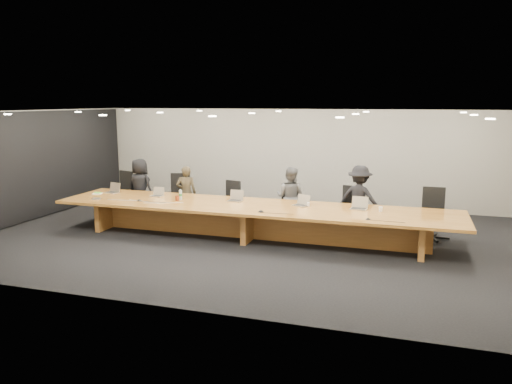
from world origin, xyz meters
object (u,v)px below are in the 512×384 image
at_px(chair_mid_right, 291,205).
at_px(laptop_c, 235,196).
at_px(chair_far_left, 120,193).
at_px(person_d, 359,199).
at_px(laptop_b, 157,192).
at_px(mic_left, 139,200).
at_px(chair_right, 349,209).
at_px(mic_center, 261,211).
at_px(person_a, 140,187).
at_px(laptop_d, 301,200).
at_px(water_bottle, 181,195).
at_px(paper_cup_near, 308,204).
at_px(laptop_e, 359,203).
at_px(paper_cup_far, 381,209).
at_px(conference_table, 252,215).
at_px(mic_right, 368,219).
at_px(person_c, 290,197).
at_px(chair_far_right, 433,213).
at_px(amber_mug, 177,198).
at_px(person_b, 186,193).
at_px(av_box, 96,199).
at_px(laptop_a, 112,188).
at_px(chair_left, 179,196).
at_px(chair_mid_left, 228,201).

relative_size(chair_mid_right, laptop_c, 3.24).
xyz_separation_m(chair_far_left, person_d, (6.36, 0.06, 0.19)).
relative_size(laptop_b, mic_left, 2.67).
bearing_deg(chair_right, mic_center, -121.74).
xyz_separation_m(laptop_c, mic_center, (0.90, -0.90, -0.11)).
xyz_separation_m(person_a, mic_left, (0.86, -1.51, -0.01)).
relative_size(laptop_d, water_bottle, 1.40).
xyz_separation_m(laptop_b, paper_cup_near, (3.75, -0.04, -0.07)).
height_order(person_a, water_bottle, person_a).
bearing_deg(paper_cup_near, water_bottle, -177.22).
relative_size(laptop_e, paper_cup_far, 3.52).
height_order(chair_right, laptop_e, chair_right).
height_order(conference_table, chair_far_left, chair_far_left).
bearing_deg(mic_right, person_a, 163.45).
distance_m(conference_table, paper_cup_far, 2.79).
bearing_deg(person_c, person_a, 10.49).
relative_size(paper_cup_far, mic_center, 0.75).
height_order(person_c, laptop_d, person_c).
height_order(chair_far_right, laptop_e, chair_far_right).
bearing_deg(chair_far_left, paper_cup_near, 8.71).
xyz_separation_m(chair_right, amber_mug, (-3.81, -1.19, 0.26)).
relative_size(conference_table, chair_mid_right, 8.48).
bearing_deg(person_a, laptop_d, 176.39).
bearing_deg(person_b, av_box, 27.69).
relative_size(laptop_e, water_bottle, 1.52).
height_order(chair_mid_right, mic_center, chair_mid_right).
height_order(person_c, av_box, person_c).
distance_m(chair_far_left, mic_left, 2.11).
bearing_deg(laptop_a, paper_cup_far, 11.42).
bearing_deg(laptop_e, paper_cup_far, -2.46).
xyz_separation_m(person_d, laptop_a, (-6.05, -0.89, 0.10)).
xyz_separation_m(chair_left, laptop_d, (3.42, -0.91, 0.28)).
height_order(water_bottle, av_box, water_bottle).
bearing_deg(laptop_e, mic_left, -166.78).
distance_m(chair_mid_left, person_d, 3.29).
bearing_deg(laptop_e, water_bottle, -170.99).
xyz_separation_m(chair_far_left, mic_center, (4.52, -1.79, 0.17)).
xyz_separation_m(paper_cup_near, av_box, (-4.93, -0.71, -0.03)).
distance_m(chair_mid_left, water_bottle, 1.47).
height_order(person_c, water_bottle, person_c).
xyz_separation_m(chair_far_left, person_a, (0.62, 0.01, 0.18)).
distance_m(chair_far_right, paper_cup_near, 2.77).
xyz_separation_m(chair_far_right, paper_cup_far, (-1.07, -0.93, 0.22)).
distance_m(chair_right, paper_cup_near, 1.23).
bearing_deg(conference_table, laptop_c, 147.13).
relative_size(chair_mid_left, person_d, 0.67).
distance_m(laptop_d, paper_cup_near, 0.19).
xyz_separation_m(chair_left, amber_mug, (0.55, -1.19, 0.21)).
relative_size(chair_far_right, amber_mug, 10.27).
bearing_deg(chair_right, paper_cup_far, -40.51).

